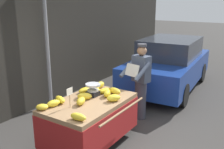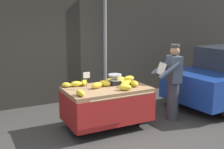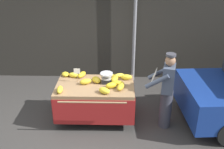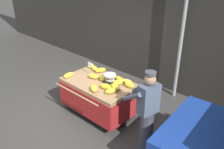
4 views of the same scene
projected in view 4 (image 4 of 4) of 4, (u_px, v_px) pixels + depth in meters
ground_plane at (81, 116)px, 5.76m from camera, size 60.00×60.00×0.00m
back_wall at (150, 10)px, 6.59m from camera, size 16.00×0.24×4.32m
street_pole at (181, 39)px, 5.88m from camera, size 0.09×0.09×3.30m
banana_cart at (99, 90)px, 5.58m from camera, size 1.72×1.25×0.87m
weighing_scale at (110, 79)px, 5.35m from camera, size 0.28×0.28×0.24m
price_sign at (90, 66)px, 5.67m from camera, size 0.14×0.01×0.34m
banana_bunch_0 at (129, 85)px, 5.20m from camera, size 0.25×0.13×0.13m
banana_bunch_1 at (94, 76)px, 5.59m from camera, size 0.29×0.22×0.13m
banana_bunch_2 at (127, 81)px, 5.39m from camera, size 0.26×0.17×0.10m
banana_bunch_3 at (95, 68)px, 6.01m from camera, size 0.26×0.18×0.11m
banana_bunch_4 at (119, 79)px, 5.50m from camera, size 0.30×0.19×0.10m
banana_bunch_5 at (101, 70)px, 5.91m from camera, size 0.23×0.31×0.11m
banana_bunch_6 at (94, 88)px, 5.07m from camera, size 0.30×0.28×0.13m
banana_bunch_7 at (106, 86)px, 5.14m from camera, size 0.27×0.21×0.13m
banana_bunch_8 at (103, 78)px, 5.52m from camera, size 0.28×0.31×0.12m
banana_bunch_9 at (91, 66)px, 6.17m from camera, size 0.25×0.26×0.10m
banana_bunch_10 at (111, 91)px, 4.99m from camera, size 0.21×0.32×0.12m
banana_bunch_11 at (118, 82)px, 5.33m from camera, size 0.24×0.30×0.12m
banana_bunch_12 at (115, 87)px, 5.16m from camera, size 0.31×0.19×0.10m
banana_bunch_13 at (68, 75)px, 5.66m from camera, size 0.13×0.28×0.11m
vendor_person at (147, 112)px, 4.39m from camera, size 0.66×0.61×1.71m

